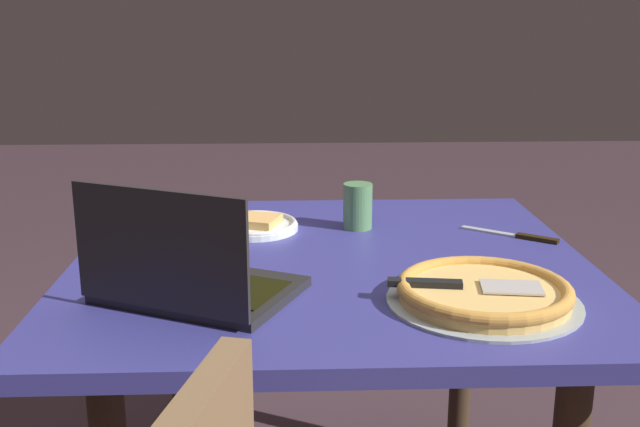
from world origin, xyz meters
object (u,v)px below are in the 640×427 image
Objects in this scene: table_knife at (519,236)px; drink_cup at (358,206)px; dining_table at (331,303)px; pizza_tray at (484,292)px; laptop at (189,278)px; pizza_plate at (254,224)px.

table_knife is 1.81× the size of drink_cup.
pizza_tray is at bearing -45.28° from dining_table.
laptop is at bearing -139.01° from dining_table.
laptop is 0.58m from drink_cup.
dining_table is 0.48m from table_knife.
drink_cup is (0.25, 0.01, 0.04)m from pizza_plate.
pizza_plate is (-0.18, 0.23, 0.12)m from dining_table.
laptop is 0.81m from table_knife.
dining_table is 0.39m from laptop.
pizza_tray is (0.26, -0.27, 0.12)m from dining_table.
laptop is at bearing -101.57° from pizza_plate.
laptop is at bearing -126.77° from drink_cup.
pizza_plate is 0.26m from drink_cup.
pizza_plate is at bearing -178.82° from drink_cup.
pizza_plate is 0.63m from table_knife.
drink_cup is at bearing 71.36° from dining_table.
drink_cup is (0.35, 0.47, 0.01)m from laptop.
pizza_tray is 0.45m from table_knife.
table_knife is (0.45, 0.14, 0.11)m from dining_table.
laptop reaches higher than dining_table.
dining_table is 0.29m from drink_cup.
pizza_tray reaches higher than table_knife.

